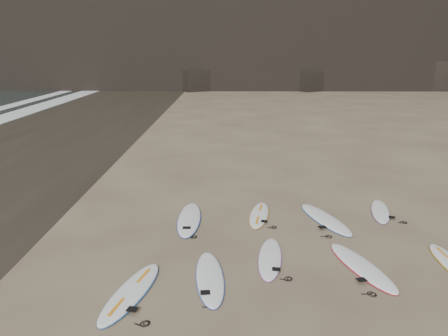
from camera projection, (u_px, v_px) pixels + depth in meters
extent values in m
plane|color=#897559|center=(304.00, 266.00, 10.54)|extent=(240.00, 240.00, 0.00)
cube|color=black|center=(307.00, 81.00, 53.56)|extent=(4.23, 4.46, 2.33)
cube|color=black|center=(443.00, 75.00, 54.24)|extent=(5.95, 5.19, 3.59)
cube|color=black|center=(194.00, 80.00, 53.64)|extent=(4.49, 4.76, 2.49)
ellipsoid|color=white|center=(131.00, 292.00, 9.32)|extent=(1.24, 2.68, 0.09)
ellipsoid|color=white|center=(210.00, 277.00, 9.92)|extent=(0.86, 2.59, 0.09)
ellipsoid|color=white|center=(270.00, 258.00, 10.85)|extent=(0.85, 2.37, 0.08)
ellipsoid|color=white|center=(362.00, 266.00, 10.42)|extent=(1.37, 2.69, 0.09)
ellipsoid|color=white|center=(189.00, 219.00, 13.30)|extent=(0.69, 2.80, 0.10)
ellipsoid|color=white|center=(259.00, 215.00, 13.67)|extent=(0.92, 2.32, 0.08)
ellipsoid|color=white|center=(325.00, 219.00, 13.31)|extent=(1.49, 2.80, 0.10)
ellipsoid|color=white|center=(380.00, 211.00, 13.96)|extent=(1.07, 2.27, 0.08)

